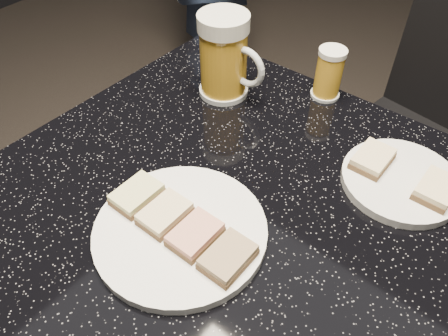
{
  "coord_description": "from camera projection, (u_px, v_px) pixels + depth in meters",
  "views": [
    {
      "loc": [
        0.28,
        -0.35,
        1.25
      ],
      "look_at": [
        0.0,
        0.0,
        0.8
      ],
      "focal_mm": 35.0,
      "sensor_mm": 36.0,
      "label": 1
    }
  ],
  "objects": [
    {
      "name": "beer_tumbler",
      "position": [
        329.0,
        74.0,
        0.81
      ],
      "size": [
        0.06,
        0.06,
        0.1
      ],
      "color": "silver",
      "rests_on": "table"
    },
    {
      "name": "chair",
      "position": [
        434.0,
        139.0,
        1.12
      ],
      "size": [
        0.49,
        0.49,
        0.88
      ],
      "color": "black",
      "rests_on": "floor"
    },
    {
      "name": "beer_mug",
      "position": [
        225.0,
        56.0,
        0.79
      ],
      "size": [
        0.14,
        0.09,
        0.16
      ],
      "color": "silver",
      "rests_on": "table"
    },
    {
      "name": "table",
      "position": [
        224.0,
        275.0,
        0.84
      ],
      "size": [
        0.7,
        0.7,
        0.75
      ],
      "color": "black",
      "rests_on": "floor"
    },
    {
      "name": "canapes_on_plate_small",
      "position": [
        404.0,
        173.0,
        0.66
      ],
      "size": [
        0.15,
        0.07,
        0.02
      ],
      "color": "#4C3521",
      "rests_on": "plate_small"
    },
    {
      "name": "plate_small",
      "position": [
        401.0,
        181.0,
        0.67
      ],
      "size": [
        0.18,
        0.18,
        0.01
      ],
      "primitive_type": "cylinder",
      "color": "white",
      "rests_on": "table"
    },
    {
      "name": "plate_large",
      "position": [
        180.0,
        231.0,
        0.6
      ],
      "size": [
        0.24,
        0.24,
        0.01
      ],
      "primitive_type": "cylinder",
      "color": "white",
      "rests_on": "table"
    },
    {
      "name": "canapes_on_plate_large",
      "position": [
        180.0,
        224.0,
        0.59
      ],
      "size": [
        0.22,
        0.07,
        0.02
      ],
      "color": "#4C3521",
      "rests_on": "plate_large"
    }
  ]
}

